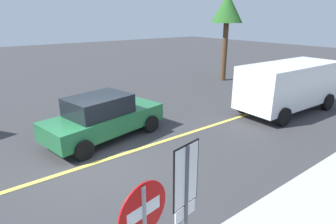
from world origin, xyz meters
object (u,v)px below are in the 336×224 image
Objects in this scene: speed_limit_sign at (186,192)px; car_green_far_lane at (103,117)px; tree_left_verge at (227,11)px; white_van at (289,84)px.

car_green_far_lane is (1.50, 6.17, -0.96)m from speed_limit_sign.
speed_limit_sign is 16.14m from tree_left_verge.
white_van is 8.36m from car_green_far_lane.
tree_left_verge is at bearing 66.98° from white_van.
tree_left_verge is (2.68, 6.31, 3.26)m from white_van.
car_green_far_lane is 12.03m from tree_left_verge.
car_green_far_lane is (-8.03, 2.29, -0.46)m from white_van.
white_van is at bearing -113.02° from tree_left_verge.
car_green_far_lane is 0.81× the size of tree_left_verge.
speed_limit_sign is 6.42m from car_green_far_lane.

